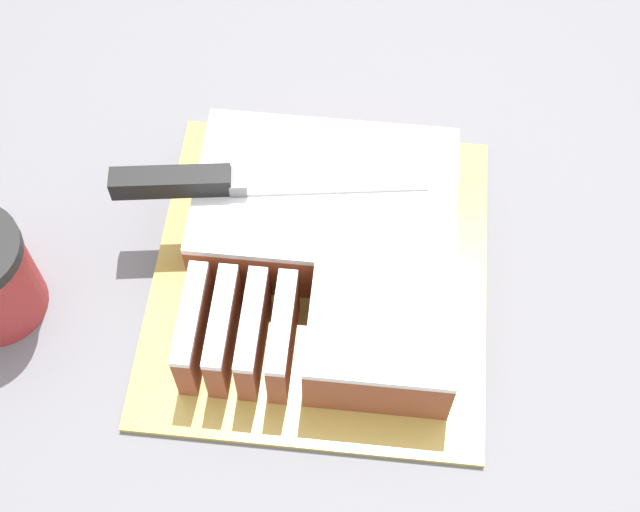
% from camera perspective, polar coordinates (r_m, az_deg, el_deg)
% --- Properties ---
extents(ground_plane, '(8.00, 8.00, 0.00)m').
position_cam_1_polar(ground_plane, '(1.69, 2.23, -15.64)').
color(ground_plane, '#4C4742').
extents(countertop, '(1.40, 1.10, 0.89)m').
position_cam_1_polar(countertop, '(1.27, 2.92, -10.47)').
color(countertop, slate).
rests_on(countertop, ground_plane).
extents(cake_board, '(0.31, 0.34, 0.01)m').
position_cam_1_polar(cake_board, '(0.85, -0.00, -1.28)').
color(cake_board, gold).
rests_on(cake_board, countertop).
extents(cake, '(0.24, 0.27, 0.07)m').
position_cam_1_polar(cake, '(0.82, 0.47, 0.39)').
color(cake, '#994C2D').
rests_on(cake, cake_board).
extents(knife, '(0.29, 0.06, 0.02)m').
position_cam_1_polar(knife, '(0.81, -7.42, 4.72)').
color(knife, silver).
rests_on(knife, cake).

